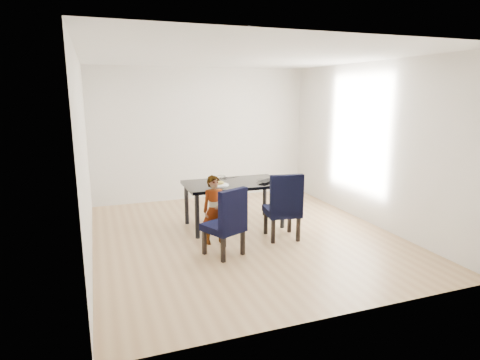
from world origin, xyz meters
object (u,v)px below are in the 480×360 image
object	(u,v)px
laptop	(263,181)
dining_table	(234,204)
chair_right	(282,205)
chair_left	(223,221)
plate	(220,185)
child	(215,210)

from	to	relation	value
laptop	dining_table	bearing A→B (deg)	-51.89
chair_right	laptop	world-z (taller)	chair_right
chair_left	laptop	size ratio (longest dim) A/B	2.65
chair_left	laptop	distance (m)	1.45
dining_table	chair_left	size ratio (longest dim) A/B	1.66
chair_left	laptop	xyz separation A→B (m)	(1.02, 0.99, 0.28)
plate	laptop	bearing A→B (deg)	2.01
dining_table	laptop	distance (m)	0.63
laptop	child	bearing A→B (deg)	-9.95
child	laptop	distance (m)	1.16
chair_left	laptop	world-z (taller)	chair_left
dining_table	child	world-z (taller)	child
chair_right	plate	xyz separation A→B (m)	(-0.79, 0.63, 0.24)
chair_left	plate	world-z (taller)	chair_left
dining_table	plate	distance (m)	0.50
laptop	plate	bearing A→B (deg)	-35.84
chair_right	child	world-z (taller)	chair_right
chair_right	child	size ratio (longest dim) A/B	1.01
chair_right	laptop	size ratio (longest dim) A/B	2.85
child	laptop	world-z (taller)	child
chair_right	plate	size ratio (longest dim) A/B	3.50
chair_left	plate	xyz separation A→B (m)	(0.25, 0.96, 0.28)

